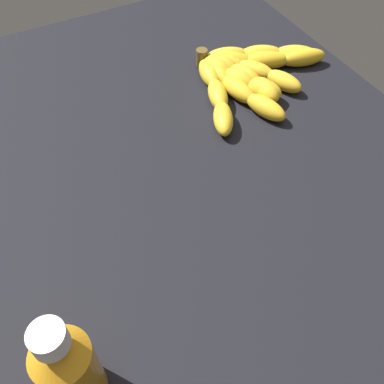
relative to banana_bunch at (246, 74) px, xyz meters
The scene contains 3 objects.
ground_plane 25.28cm from the banana_bunch, 127.56° to the left, with size 98.39×76.75×3.49cm, color black.
banana_bunch is the anchor object (origin of this frame).
honey_bottle 54.17cm from the banana_bunch, 129.95° to the left, with size 5.47×5.47×13.89cm.
Camera 1 is at (-36.13, 17.79, 46.59)cm, focal length 41.51 mm.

